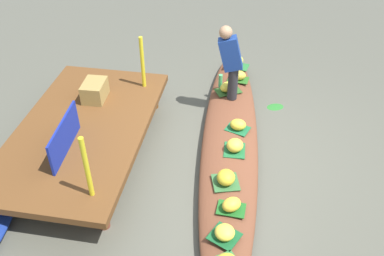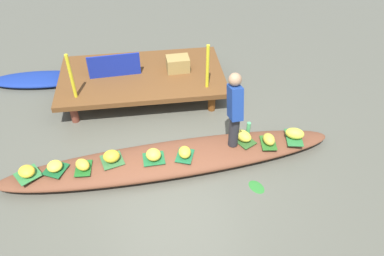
{
  "view_description": "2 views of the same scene",
  "coord_description": "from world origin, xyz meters",
  "px_view_note": "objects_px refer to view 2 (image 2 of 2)",
  "views": [
    {
      "loc": [
        -4.81,
        -0.27,
        4.19
      ],
      "look_at": [
        0.04,
        0.57,
        0.32
      ],
      "focal_mm": 40.03,
      "sensor_mm": 36.0,
      "label": 1
    },
    {
      "loc": [
        -0.25,
        -4.26,
        4.43
      ],
      "look_at": [
        0.4,
        0.47,
        0.34
      ],
      "focal_mm": 35.04,
      "sensor_mm": 36.0,
      "label": 2
    }
  ],
  "objects_px": {
    "vendor_boat": "(171,159)",
    "market_banner": "(114,66)",
    "banana_bunch_5": "(243,136)",
    "banana_bunch_0": "(27,171)",
    "vendor_person": "(235,107)",
    "produce_crate": "(178,64)",
    "banana_bunch_7": "(185,152)",
    "water_bottle": "(248,128)",
    "moored_boat": "(42,79)",
    "banana_bunch_4": "(55,166)",
    "banana_bunch_8": "(269,139)",
    "banana_bunch_2": "(153,155)",
    "banana_bunch_1": "(111,156)",
    "banana_bunch_6": "(82,165)",
    "banana_bunch_3": "(295,133)"
  },
  "relations": [
    {
      "from": "banana_bunch_7",
      "to": "water_bottle",
      "type": "height_order",
      "value": "water_bottle"
    },
    {
      "from": "vendor_boat",
      "to": "banana_bunch_0",
      "type": "bearing_deg",
      "value": -179.95
    },
    {
      "from": "moored_boat",
      "to": "water_bottle",
      "type": "distance_m",
      "value": 4.55
    },
    {
      "from": "vendor_person",
      "to": "produce_crate",
      "type": "distance_m",
      "value": 2.13
    },
    {
      "from": "banana_bunch_5",
      "to": "banana_bunch_8",
      "type": "height_order",
      "value": "banana_bunch_5"
    },
    {
      "from": "banana_bunch_5",
      "to": "banana_bunch_7",
      "type": "height_order",
      "value": "banana_bunch_5"
    },
    {
      "from": "produce_crate",
      "to": "banana_bunch_3",
      "type": "bearing_deg",
      "value": -50.0
    },
    {
      "from": "banana_bunch_1",
      "to": "banana_bunch_7",
      "type": "height_order",
      "value": "banana_bunch_1"
    },
    {
      "from": "moored_boat",
      "to": "banana_bunch_4",
      "type": "relative_size",
      "value": 9.29
    },
    {
      "from": "moored_boat",
      "to": "produce_crate",
      "type": "xyz_separation_m",
      "value": [
        2.83,
        -0.63,
        0.52
      ]
    },
    {
      "from": "banana_bunch_3",
      "to": "banana_bunch_8",
      "type": "bearing_deg",
      "value": -171.43
    },
    {
      "from": "banana_bunch_7",
      "to": "banana_bunch_3",
      "type": "bearing_deg",
      "value": 5.57
    },
    {
      "from": "vendor_boat",
      "to": "banana_bunch_2",
      "type": "distance_m",
      "value": 0.37
    },
    {
      "from": "banana_bunch_2",
      "to": "produce_crate",
      "type": "relative_size",
      "value": 0.54
    },
    {
      "from": "vendor_boat",
      "to": "produce_crate",
      "type": "relative_size",
      "value": 12.26
    },
    {
      "from": "banana_bunch_2",
      "to": "banana_bunch_0",
      "type": "bearing_deg",
      "value": -177.54
    },
    {
      "from": "banana_bunch_3",
      "to": "vendor_person",
      "type": "distance_m",
      "value": 1.21
    },
    {
      "from": "moored_boat",
      "to": "banana_bunch_8",
      "type": "xyz_separation_m",
      "value": [
        4.08,
        -2.74,
        0.26
      ]
    },
    {
      "from": "banana_bunch_8",
      "to": "banana_bunch_2",
      "type": "bearing_deg",
      "value": -176.66
    },
    {
      "from": "banana_bunch_3",
      "to": "market_banner",
      "type": "height_order",
      "value": "market_banner"
    },
    {
      "from": "banana_bunch_4",
      "to": "water_bottle",
      "type": "xyz_separation_m",
      "value": [
        3.09,
        0.42,
        0.04
      ]
    },
    {
      "from": "water_bottle",
      "to": "banana_bunch_0",
      "type": "bearing_deg",
      "value": -172.28
    },
    {
      "from": "banana_bunch_2",
      "to": "vendor_person",
      "type": "relative_size",
      "value": 0.19
    },
    {
      "from": "moored_boat",
      "to": "banana_bunch_6",
      "type": "bearing_deg",
      "value": -65.42
    },
    {
      "from": "banana_bunch_1",
      "to": "market_banner",
      "type": "bearing_deg",
      "value": 88.81
    },
    {
      "from": "banana_bunch_6",
      "to": "vendor_person",
      "type": "xyz_separation_m",
      "value": [
        2.36,
        0.28,
        0.62
      ]
    },
    {
      "from": "banana_bunch_2",
      "to": "water_bottle",
      "type": "xyz_separation_m",
      "value": [
        1.61,
        0.39,
        0.02
      ]
    },
    {
      "from": "vendor_boat",
      "to": "banana_bunch_6",
      "type": "relative_size",
      "value": 22.24
    },
    {
      "from": "banana_bunch_0",
      "to": "produce_crate",
      "type": "bearing_deg",
      "value": 42.51
    },
    {
      "from": "banana_bunch_2",
      "to": "banana_bunch_4",
      "type": "xyz_separation_m",
      "value": [
        -1.49,
        -0.03,
        -0.02
      ]
    },
    {
      "from": "banana_bunch_0",
      "to": "banana_bunch_1",
      "type": "xyz_separation_m",
      "value": [
        1.24,
        0.13,
        0.01
      ]
    },
    {
      "from": "moored_boat",
      "to": "banana_bunch_5",
      "type": "relative_size",
      "value": 7.1
    },
    {
      "from": "banana_bunch_5",
      "to": "banana_bunch_4",
      "type": "bearing_deg",
      "value": -174.8
    },
    {
      "from": "banana_bunch_4",
      "to": "banana_bunch_7",
      "type": "distance_m",
      "value": 1.98
    },
    {
      "from": "vendor_person",
      "to": "moored_boat",
      "type": "bearing_deg",
      "value": 143.06
    },
    {
      "from": "banana_bunch_5",
      "to": "vendor_person",
      "type": "relative_size",
      "value": 0.24
    },
    {
      "from": "banana_bunch_3",
      "to": "banana_bunch_8",
      "type": "distance_m",
      "value": 0.46
    },
    {
      "from": "market_banner",
      "to": "banana_bunch_0",
      "type": "bearing_deg",
      "value": -123.27
    },
    {
      "from": "banana_bunch_7",
      "to": "banana_bunch_8",
      "type": "bearing_deg",
      "value": 4.58
    },
    {
      "from": "vendor_boat",
      "to": "market_banner",
      "type": "xyz_separation_m",
      "value": [
        -0.88,
        2.09,
        0.56
      ]
    },
    {
      "from": "banana_bunch_0",
      "to": "banana_bunch_1",
      "type": "distance_m",
      "value": 1.25
    },
    {
      "from": "vendor_person",
      "to": "produce_crate",
      "type": "bearing_deg",
      "value": 108.45
    },
    {
      "from": "vendor_person",
      "to": "banana_bunch_0",
      "type": "bearing_deg",
      "value": -174.5
    },
    {
      "from": "banana_bunch_4",
      "to": "produce_crate",
      "type": "height_order",
      "value": "produce_crate"
    },
    {
      "from": "banana_bunch_0",
      "to": "vendor_person",
      "type": "xyz_separation_m",
      "value": [
        3.18,
        0.31,
        0.63
      ]
    },
    {
      "from": "banana_bunch_3",
      "to": "banana_bunch_5",
      "type": "distance_m",
      "value": 0.86
    },
    {
      "from": "banana_bunch_7",
      "to": "water_bottle",
      "type": "relative_size",
      "value": 1.04
    },
    {
      "from": "vendor_boat",
      "to": "banana_bunch_5",
      "type": "bearing_deg",
      "value": 3.12
    },
    {
      "from": "banana_bunch_2",
      "to": "banana_bunch_7",
      "type": "xyz_separation_m",
      "value": [
        0.49,
        -0.0,
        -0.01
      ]
    },
    {
      "from": "banana_bunch_4",
      "to": "banana_bunch_8",
      "type": "relative_size",
      "value": 0.9
    }
  ]
}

